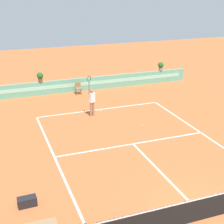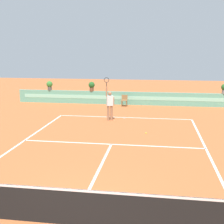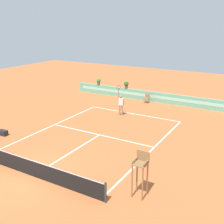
{
  "view_description": "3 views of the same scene",
  "coord_description": "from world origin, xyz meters",
  "px_view_note": "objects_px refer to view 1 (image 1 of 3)",
  "views": [
    {
      "loc": [
        -6.6,
        -8.22,
        7.82
      ],
      "look_at": [
        -0.31,
        8.7,
        1.0
      ],
      "focal_mm": 54.95,
      "sensor_mm": 36.0,
      "label": 1
    },
    {
      "loc": [
        1.93,
        -6.35,
        4.17
      ],
      "look_at": [
        -0.31,
        8.7,
        1.0
      ],
      "focal_mm": 48.16,
      "sensor_mm": 36.0,
      "label": 2
    },
    {
      "loc": [
        9.92,
        -8.94,
        7.56
      ],
      "look_at": [
        -0.31,
        8.7,
        1.0
      ],
      "focal_mm": 44.95,
      "sensor_mm": 36.0,
      "label": 3
    }
  ],
  "objects_px": {
    "tennis_ball_near_baseline": "(143,126)",
    "potted_plant_left": "(40,76)",
    "ball_kid_chair": "(78,88)",
    "gear_bag": "(27,202)",
    "potted_plant_far_right": "(161,66)",
    "tennis_player": "(92,100)"
  },
  "relations": [
    {
      "from": "gear_bag",
      "to": "tennis_ball_near_baseline",
      "type": "height_order",
      "value": "gear_bag"
    },
    {
      "from": "gear_bag",
      "to": "potted_plant_far_right",
      "type": "distance_m",
      "value": 18.5
    },
    {
      "from": "ball_kid_chair",
      "to": "tennis_player",
      "type": "relative_size",
      "value": 0.33
    },
    {
      "from": "gear_bag",
      "to": "potted_plant_far_right",
      "type": "bearing_deg",
      "value": 46.68
    },
    {
      "from": "ball_kid_chair",
      "to": "potted_plant_left",
      "type": "height_order",
      "value": "potted_plant_left"
    },
    {
      "from": "tennis_ball_near_baseline",
      "to": "potted_plant_left",
      "type": "relative_size",
      "value": 0.09
    },
    {
      "from": "tennis_player",
      "to": "tennis_ball_near_baseline",
      "type": "bearing_deg",
      "value": -49.26
    },
    {
      "from": "potted_plant_left",
      "to": "tennis_player",
      "type": "bearing_deg",
      "value": -67.14
    },
    {
      "from": "gear_bag",
      "to": "potted_plant_left",
      "type": "height_order",
      "value": "potted_plant_left"
    },
    {
      "from": "tennis_ball_near_baseline",
      "to": "ball_kid_chair",
      "type": "bearing_deg",
      "value": 104.54
    },
    {
      "from": "gear_bag",
      "to": "potted_plant_left",
      "type": "distance_m",
      "value": 13.76
    },
    {
      "from": "ball_kid_chair",
      "to": "potted_plant_left",
      "type": "bearing_deg",
      "value": 164.56
    },
    {
      "from": "ball_kid_chair",
      "to": "gear_bag",
      "type": "distance_m",
      "value": 13.8
    },
    {
      "from": "tennis_ball_near_baseline",
      "to": "gear_bag",
      "type": "bearing_deg",
      "value": -143.52
    },
    {
      "from": "tennis_ball_near_baseline",
      "to": "potted_plant_left",
      "type": "xyz_separation_m",
      "value": [
        -4.54,
        8.03,
        1.38
      ]
    },
    {
      "from": "ball_kid_chair",
      "to": "gear_bag",
      "type": "xyz_separation_m",
      "value": [
        -5.41,
        -12.7,
        -0.3
      ]
    },
    {
      "from": "ball_kid_chair",
      "to": "potted_plant_far_right",
      "type": "relative_size",
      "value": 1.17
    },
    {
      "from": "gear_bag",
      "to": "tennis_player",
      "type": "relative_size",
      "value": 0.27
    },
    {
      "from": "tennis_ball_near_baseline",
      "to": "potted_plant_left",
      "type": "bearing_deg",
      "value": 119.49
    },
    {
      "from": "tennis_ball_near_baseline",
      "to": "potted_plant_far_right",
      "type": "xyz_separation_m",
      "value": [
        5.36,
        8.03,
        1.38
      ]
    },
    {
      "from": "potted_plant_far_right",
      "to": "tennis_player",
      "type": "bearing_deg",
      "value": -144.71
    },
    {
      "from": "ball_kid_chair",
      "to": "tennis_ball_near_baseline",
      "type": "bearing_deg",
      "value": -75.46
    }
  ]
}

